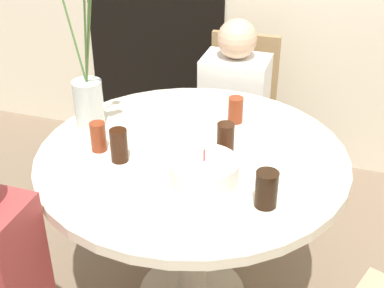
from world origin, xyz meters
TOP-DOWN VIEW (x-y plane):
  - dining_table at (0.00, 0.00)m, footprint 1.21×1.21m
  - chair_right_flank at (-0.03, 0.98)m, footprint 0.41×0.41m
  - birthday_cake at (0.10, -0.16)m, footprint 0.25×0.25m
  - flower_vase at (-0.47, 0.08)m, footprint 0.32×0.24m
  - side_plate at (-0.12, -0.25)m, footprint 0.17×0.17m
  - drink_glass_0 at (-0.24, -0.13)m, footprint 0.07×0.07m
  - drink_glass_1 at (0.34, -0.24)m, footprint 0.08×0.08m
  - drink_glass_2 at (0.12, 0.05)m, footprint 0.07×0.07m
  - drink_glass_3 at (-0.35, -0.09)m, footprint 0.06×0.06m
  - drink_glass_4 at (0.10, 0.30)m, footprint 0.06×0.06m
  - person_woman at (-0.03, 0.82)m, footprint 0.34×0.24m

SIDE VIEW (x-z plane):
  - person_woman at x=-0.03m, z-range -0.03..1.03m
  - chair_right_flank at x=-0.03m, z-range 0.05..0.96m
  - dining_table at x=0.00m, z-range 0.24..1.02m
  - side_plate at x=-0.12m, z-range 0.78..0.79m
  - birthday_cake at x=0.10m, z-range 0.75..0.88m
  - drink_glass_4 at x=0.10m, z-range 0.78..0.89m
  - drink_glass_3 at x=-0.35m, z-range 0.78..0.89m
  - drink_glass_2 at x=0.12m, z-range 0.78..0.90m
  - drink_glass_1 at x=0.34m, z-range 0.78..0.91m
  - drink_glass_0 at x=-0.24m, z-range 0.78..0.91m
  - flower_vase at x=-0.47m, z-range 0.59..1.32m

